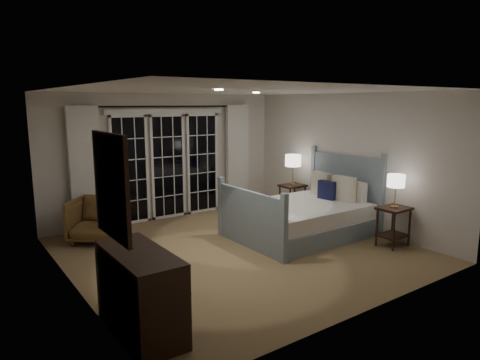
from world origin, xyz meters
TOP-DOWN VIEW (x-y plane):
  - floor at (0.00, 0.00)m, footprint 5.00×5.00m
  - ceiling at (0.00, 0.00)m, footprint 5.00×5.00m
  - wall_left at (-2.50, 0.00)m, footprint 0.02×5.00m
  - wall_right at (2.50, 0.00)m, footprint 0.02×5.00m
  - wall_back at (0.00, 2.50)m, footprint 5.00×0.02m
  - wall_front at (0.00, -2.50)m, footprint 5.00×0.02m
  - french_doors at (0.00, 2.46)m, footprint 2.50×0.04m
  - curtain_rod at (0.00, 2.40)m, footprint 3.50×0.03m
  - curtain_left at (-1.65, 2.38)m, footprint 0.55×0.10m
  - curtain_right at (1.65, 2.38)m, footprint 0.55×0.10m
  - downlight_a at (0.80, 0.60)m, footprint 0.12×0.12m
  - downlight_b at (-0.60, -0.40)m, footprint 0.12×0.12m
  - bed at (1.41, -0.00)m, footprint 2.32×1.67m
  - nightstand_left at (2.19, -1.29)m, footprint 0.50×0.40m
  - nightstand_right at (2.17, 1.13)m, footprint 0.50×0.40m
  - lamp_left at (2.19, -1.29)m, footprint 0.28×0.28m
  - lamp_right at (2.17, 1.13)m, footprint 0.32×0.32m
  - armchair at (-1.68, 1.78)m, footprint 1.13×1.13m
  - dresser at (-2.23, -1.44)m, footprint 0.52×1.22m
  - mirror at (-2.47, -1.44)m, footprint 0.05×0.85m

SIDE VIEW (x-z plane):
  - floor at x=0.00m, z-range 0.00..0.00m
  - bed at x=1.41m, z-range -0.34..1.02m
  - armchair at x=-1.68m, z-range 0.00..0.74m
  - nightstand_right at x=2.17m, z-range 0.10..0.75m
  - nightstand_left at x=2.19m, z-range 0.10..0.75m
  - dresser at x=-2.23m, z-range 0.00..0.86m
  - lamp_left at x=2.19m, z-range 0.81..1.35m
  - french_doors at x=0.00m, z-range -0.01..2.19m
  - lamp_right at x=2.17m, z-range 0.83..1.46m
  - curtain_left at x=-1.65m, z-range 0.02..2.27m
  - curtain_right at x=1.65m, z-range 0.02..2.27m
  - wall_left at x=-2.50m, z-range 0.00..2.50m
  - wall_right at x=2.50m, z-range 0.00..2.50m
  - wall_back at x=0.00m, z-range 0.00..2.50m
  - wall_front at x=0.00m, z-range 0.00..2.50m
  - mirror at x=-2.47m, z-range 1.05..2.05m
  - curtain_rod at x=0.00m, z-range 2.23..2.27m
  - downlight_a at x=0.80m, z-range 2.48..2.50m
  - downlight_b at x=-0.60m, z-range 2.48..2.50m
  - ceiling at x=0.00m, z-range 2.50..2.50m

